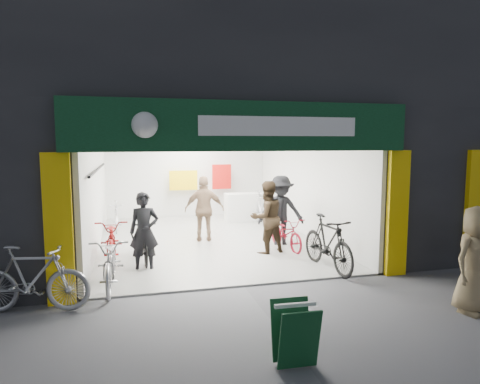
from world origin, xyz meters
name	(u,v)px	position (x,y,z in m)	size (l,w,h in m)	color
ground	(244,287)	(0.00, 0.00, 0.00)	(60.00, 60.00, 0.00)	#56565B
building	(230,90)	(0.91, 4.99, 4.31)	(17.00, 10.27, 8.00)	#232326
bike_left_front	(111,262)	(-2.45, 0.60, 0.51)	(0.68, 1.94, 1.02)	#AEADB2
bike_left_midfront	(144,240)	(-1.80, 2.23, 0.52)	(0.49, 1.73, 1.04)	black
bike_left_midback	(112,240)	(-2.50, 2.45, 0.52)	(0.69, 1.99, 1.04)	maroon
bike_left_back	(116,217)	(-2.50, 5.94, 0.47)	(0.44, 1.56, 0.94)	silver
bike_right_front	(328,243)	(2.03, 0.60, 0.60)	(0.56, 1.99, 1.19)	black
bike_right_mid	(286,233)	(1.80, 2.51, 0.43)	(0.56, 1.62, 0.85)	maroon
bike_right_back	(262,209)	(2.12, 5.62, 0.57)	(0.54, 1.91, 1.15)	#A9AAAE
parked_bike	(32,279)	(-3.66, -0.30, 0.56)	(0.53, 1.86, 1.12)	#A2A2A6
customer_a	(144,232)	(-1.80, 1.59, 0.85)	(0.62, 0.41, 1.70)	black
customer_b	(267,218)	(1.18, 2.23, 0.91)	(0.89, 0.69, 1.82)	#322416
customer_c	(281,211)	(1.80, 2.94, 0.94)	(1.22, 0.70, 1.88)	black
customer_d	(204,209)	(-0.10, 3.83, 0.92)	(1.08, 0.45, 1.84)	#8C6C51
pedestrian_near	(476,260)	(3.30, -2.11, 0.88)	(0.86, 0.56, 1.76)	#8D7852
pedestrian_far	(475,248)	(4.21, -1.13, 0.78)	(1.44, 0.46, 1.55)	#332417
sandwich_board	(295,333)	(-0.16, -2.96, 0.43)	(0.53, 0.54, 0.78)	#104220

